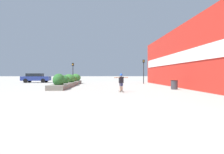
# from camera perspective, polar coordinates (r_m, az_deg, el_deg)

# --- Properties ---
(ground_plane) EXTENTS (300.00, 300.00, 0.00)m
(ground_plane) POSITION_cam_1_polar(r_m,az_deg,el_deg) (6.26, 3.99, -11.95)
(ground_plane) COLOR #ADA89E
(building_wall_right) EXTENTS (0.67, 35.67, 6.35)m
(building_wall_right) POSITION_cam_1_polar(r_m,az_deg,el_deg) (18.41, 23.72, 6.27)
(building_wall_right) COLOR red
(building_wall_right) RESTS_ON ground_plane
(planter_box) EXTENTS (1.59, 15.09, 1.47)m
(planter_box) POSITION_cam_1_polar(r_m,az_deg,el_deg) (25.29, -12.00, -1.21)
(planter_box) COLOR slate
(planter_box) RESTS_ON ground_plane
(skateboard) EXTENTS (0.43, 0.61, 0.09)m
(skateboard) POSITION_cam_1_polar(r_m,az_deg,el_deg) (15.52, 2.63, -4.10)
(skateboard) COLOR black
(skateboard) RESTS_ON ground_plane
(skateboarder) EXTENTS (1.16, 0.66, 1.36)m
(skateboarder) POSITION_cam_1_polar(r_m,az_deg,el_deg) (15.47, 2.63, -0.97)
(skateboarder) COLOR tan
(skateboarder) RESTS_ON skateboard
(trash_bin) EXTENTS (0.64, 0.64, 0.84)m
(trash_bin) POSITION_cam_1_polar(r_m,az_deg,el_deg) (19.21, 17.35, -2.14)
(trash_bin) COLOR #38383D
(trash_bin) RESTS_ON ground_plane
(car_leftmost) EXTENTS (4.58, 2.05, 1.55)m
(car_leftmost) POSITION_cam_1_polar(r_m,az_deg,el_deg) (35.95, -20.94, -0.19)
(car_leftmost) COLOR navy
(car_leftmost) RESTS_ON ground_plane
(car_center_left) EXTENTS (4.19, 1.86, 1.36)m
(car_center_left) POSITION_cam_1_polar(r_m,az_deg,el_deg) (36.94, 19.15, -0.32)
(car_center_left) COLOR #BCBCC1
(car_center_left) RESTS_ON ground_plane
(traffic_light_left) EXTENTS (0.28, 0.30, 3.07)m
(traffic_light_left) POSITION_cam_1_polar(r_m,az_deg,el_deg) (29.75, -11.11, 2.15)
(traffic_light_left) COLOR black
(traffic_light_left) RESTS_ON ground_plane
(traffic_light_right) EXTENTS (0.28, 0.30, 3.57)m
(traffic_light_right) POSITION_cam_1_polar(r_m,az_deg,el_deg) (29.84, 9.03, 2.74)
(traffic_light_right) COLOR black
(traffic_light_right) RESTS_ON ground_plane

